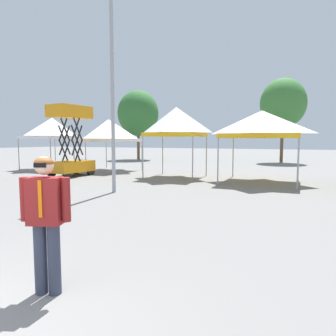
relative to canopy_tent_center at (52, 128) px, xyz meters
name	(u,v)px	position (x,y,z in m)	size (l,w,h in m)	color
canopy_tent_center	(52,128)	(0.00, 0.00, 0.00)	(3.39, 3.39, 3.51)	#9E9EA3
canopy_tent_left_of_center	(109,131)	(4.18, 0.64, -0.19)	(3.46, 3.46, 3.32)	#9E9EA3
canopy_tent_right_of_center	(176,122)	(9.54, -0.79, 0.16)	(2.93, 2.93, 3.72)	#9E9EA3
canopy_tent_far_right	(262,124)	(13.90, -0.80, -0.07)	(3.51, 3.51, 3.37)	#9E9EA3
scissor_lift	(71,155)	(4.01, -2.64, -1.61)	(1.60, 2.42, 3.86)	black
person_foreground	(46,215)	(12.94, -12.86, -1.76)	(0.61, 0.38, 1.78)	#33384C
light_pole_near_lift	(112,56)	(9.23, -6.07, 2.30)	(0.36, 0.36, 9.04)	#9E9EA3
tree_behind_tents_right	(138,113)	(-0.02, 11.58, 1.93)	(4.17, 4.17, 7.02)	brown
tree_behind_tents_center	(283,103)	(13.75, 13.19, 2.42)	(3.94, 3.94, 7.39)	brown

